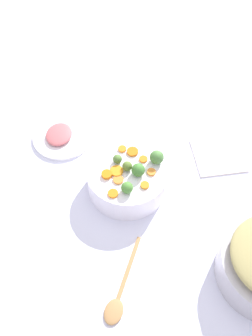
# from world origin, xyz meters

# --- Properties ---
(tabletop) EXTENTS (2.40, 2.40, 0.02)m
(tabletop) POSITION_xyz_m (0.00, 0.00, 0.01)
(tabletop) COLOR white
(tabletop) RESTS_ON ground
(serving_bowl_carrots) EXTENTS (0.25, 0.25, 0.09)m
(serving_bowl_carrots) POSITION_xyz_m (-0.00, -0.05, 0.07)
(serving_bowl_carrots) COLOR white
(serving_bowl_carrots) RESTS_ON tabletop
(carrot_slice_0) EXTENTS (0.04, 0.04, 0.01)m
(carrot_slice_0) POSITION_xyz_m (-0.01, 0.03, 0.12)
(carrot_slice_0) COLOR orange
(carrot_slice_0) RESTS_ON serving_bowl_carrots
(carrot_slice_1) EXTENTS (0.04, 0.04, 0.01)m
(carrot_slice_1) POSITION_xyz_m (-0.05, -0.13, 0.12)
(carrot_slice_1) COLOR orange
(carrot_slice_1) RESTS_ON serving_bowl_carrots
(carrot_slice_2) EXTENTS (0.06, 0.06, 0.01)m
(carrot_slice_2) POSITION_xyz_m (-0.03, -0.05, 0.12)
(carrot_slice_2) COLOR orange
(carrot_slice_2) RESTS_ON serving_bowl_carrots
(carrot_slice_3) EXTENTS (0.04, 0.04, 0.01)m
(carrot_slice_3) POSITION_xyz_m (-0.06, -0.06, 0.12)
(carrot_slice_3) COLOR orange
(carrot_slice_3) RESTS_ON serving_bowl_carrots
(carrot_slice_4) EXTENTS (0.03, 0.03, 0.01)m
(carrot_slice_4) POSITION_xyz_m (0.07, -0.06, 0.12)
(carrot_slice_4) COLOR orange
(carrot_slice_4) RESTS_ON serving_bowl_carrots
(carrot_slice_5) EXTENTS (0.04, 0.04, 0.01)m
(carrot_slice_5) POSITION_xyz_m (0.05, -0.11, 0.12)
(carrot_slice_5) COLOR orange
(carrot_slice_5) RESTS_ON serving_bowl_carrots
(carrot_slice_6) EXTENTS (0.04, 0.04, 0.01)m
(carrot_slice_6) POSITION_xyz_m (0.05, -0.01, 0.12)
(carrot_slice_6) COLOR orange
(carrot_slice_6) RESTS_ON serving_bowl_carrots
(carrot_slice_7) EXTENTS (0.04, 0.04, 0.01)m
(carrot_slice_7) POSITION_xyz_m (-0.03, -0.08, 0.12)
(carrot_slice_7) COLOR orange
(carrot_slice_7) RESTS_ON serving_bowl_carrots
(carrot_slice_8) EXTENTS (0.04, 0.04, 0.01)m
(carrot_slice_8) POSITION_xyz_m (0.02, 0.02, 0.12)
(carrot_slice_8) COLOR orange
(carrot_slice_8) RESTS_ON serving_bowl_carrots
(brussels_sprout_0) EXTENTS (0.04, 0.04, 0.04)m
(brussels_sprout_0) POSITION_xyz_m (-0.01, -0.12, 0.13)
(brussels_sprout_0) COLOR #4D8936
(brussels_sprout_0) RESTS_ON serving_bowl_carrots
(brussels_sprout_1) EXTENTS (0.03, 0.03, 0.03)m
(brussels_sprout_1) POSITION_xyz_m (-0.03, -0.01, 0.13)
(brussels_sprout_1) COLOR #577E37
(brussels_sprout_1) RESTS_ON serving_bowl_carrots
(brussels_sprout_2) EXTENTS (0.04, 0.04, 0.04)m
(brussels_sprout_2) POSITION_xyz_m (0.03, -0.06, 0.13)
(brussels_sprout_2) COLOR #448134
(brussels_sprout_2) RESTS_ON serving_bowl_carrots
(brussels_sprout_3) EXTENTS (0.03, 0.03, 0.03)m
(brussels_sprout_3) POSITION_xyz_m (0.00, -0.04, 0.13)
(brussels_sprout_3) COLOR #58742C
(brussels_sprout_3) RESTS_ON serving_bowl_carrots
(brussels_sprout_4) EXTENTS (0.04, 0.04, 0.04)m
(brussels_sprout_4) POSITION_xyz_m (0.09, -0.02, 0.14)
(brussels_sprout_4) COLOR #4E813D
(brussels_sprout_4) RESTS_ON serving_bowl_carrots
(wooden_spoon) EXTENTS (0.13, 0.25, 0.01)m
(wooden_spoon) POSITION_xyz_m (-0.05, -0.40, 0.03)
(wooden_spoon) COLOR #B07E4B
(wooden_spoon) RESTS_ON tabletop
(ham_plate) EXTENTS (0.21, 0.21, 0.01)m
(ham_plate) POSITION_xyz_m (-0.21, 0.18, 0.03)
(ham_plate) COLOR white
(ham_plate) RESTS_ON tabletop
(ham_slice_main) EXTENTS (0.11, 0.12, 0.02)m
(ham_slice_main) POSITION_xyz_m (-0.22, 0.18, 0.04)
(ham_slice_main) COLOR #C86064
(ham_slice_main) RESTS_ON ham_plate
(dish_towel) EXTENTS (0.17, 0.17, 0.01)m
(dish_towel) POSITION_xyz_m (0.32, 0.05, 0.02)
(dish_towel) COLOR silver
(dish_towel) RESTS_ON tabletop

